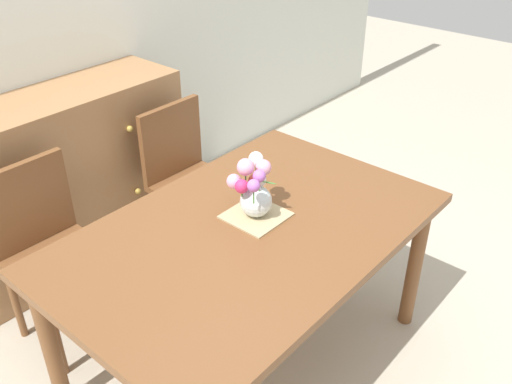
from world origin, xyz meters
TOP-DOWN VIEW (x-y plane):
  - ground_plane at (0.00, 0.00)m, footprint 12.00×12.00m
  - back_wall at (0.00, 1.60)m, footprint 7.00×0.10m
  - dining_table at (0.00, 0.00)m, footprint 1.60×1.04m
  - chair_left at (-0.44, 0.86)m, footprint 0.42×0.42m
  - chair_right at (0.44, 0.86)m, footprint 0.42×0.42m
  - dresser at (-0.04, 1.33)m, footprint 1.40×0.47m
  - placemat at (0.09, 0.03)m, footprint 0.23×0.23m
  - flower_vase at (0.09, 0.05)m, footprint 0.21×0.19m

SIDE VIEW (x-z plane):
  - ground_plane at x=0.00m, z-range 0.00..0.00m
  - dresser at x=-0.04m, z-range 0.00..1.00m
  - chair_left at x=-0.44m, z-range 0.07..0.97m
  - chair_right at x=0.44m, z-range 0.07..0.97m
  - dining_table at x=0.00m, z-range 0.29..1.06m
  - placemat at x=0.09m, z-range 0.76..0.77m
  - flower_vase at x=0.09m, z-range 0.76..1.02m
  - back_wall at x=0.00m, z-range 0.00..2.80m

